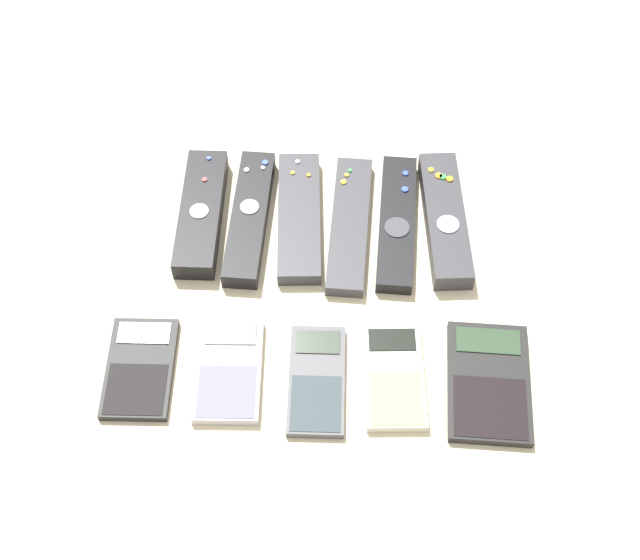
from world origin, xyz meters
name	(u,v)px	position (x,y,z in m)	size (l,w,h in m)	color
ground_plane	(319,308)	(0.00, 0.00, 0.00)	(3.00, 3.00, 0.00)	beige
remote_0	(201,213)	(-0.15, 0.13, 0.01)	(0.05, 0.18, 0.03)	black
remote_1	(249,218)	(-0.09, 0.12, 0.01)	(0.05, 0.20, 0.03)	black
remote_2	(299,217)	(-0.03, 0.13, 0.01)	(0.06, 0.19, 0.02)	#333338
remote_3	(350,225)	(0.03, 0.12, 0.01)	(0.06, 0.21, 0.02)	#333338
remote_4	(397,223)	(0.09, 0.12, 0.01)	(0.05, 0.20, 0.02)	black
remote_5	(445,219)	(0.15, 0.13, 0.01)	(0.06, 0.20, 0.03)	#333338
calculator_0	(140,368)	(-0.20, -0.09, 0.01)	(0.08, 0.13, 0.01)	black
calculator_1	(229,370)	(-0.10, -0.09, 0.01)	(0.07, 0.13, 0.01)	#B2B2B7
calculator_2	(312,380)	(0.00, -0.10, 0.01)	(0.06, 0.13, 0.01)	#4C4C51
calculator_3	(394,376)	(0.09, -0.09, 0.01)	(0.07, 0.13, 0.01)	beige
calculator_4	(489,382)	(0.19, -0.10, 0.01)	(0.10, 0.15, 0.01)	black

